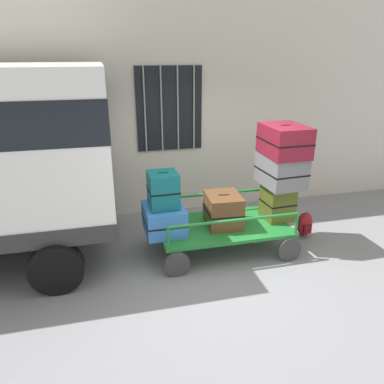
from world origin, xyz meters
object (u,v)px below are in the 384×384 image
object	(u,v)px
suitcase_left_bottom	(164,219)
backpack	(305,224)
luggage_cart	(223,229)
suitcase_left_middle	(163,190)
suitcase_center_middle	(281,170)
suitcase_center_bottom	(278,202)
suitcase_midleft_bottom	(223,210)
suitcase_center_top	(284,141)

from	to	relation	value
suitcase_left_bottom	backpack	size ratio (longest dim) A/B	1.66
luggage_cart	suitcase_left_middle	xyz separation A→B (m)	(-0.93, 0.02, 0.74)
suitcase_left_bottom	suitcase_center_middle	distance (m)	1.97
suitcase_left_bottom	suitcase_center_bottom	size ratio (longest dim) A/B	1.24
suitcase_midleft_bottom	backpack	size ratio (longest dim) A/B	1.46
luggage_cart	suitcase_left_middle	size ratio (longest dim) A/B	3.99
suitcase_center_top	backpack	xyz separation A→B (m)	(0.57, 0.08, -1.50)
suitcase_midleft_bottom	suitcase_center_middle	distance (m)	1.09
suitcase_midleft_bottom	suitcase_center_middle	bearing A→B (deg)	0.30
suitcase_center_top	backpack	bearing A→B (deg)	8.32
suitcase_center_bottom	suitcase_center_middle	world-z (taller)	suitcase_center_middle
suitcase_left_bottom	suitcase_center_top	world-z (taller)	suitcase_center_top
suitcase_center_bottom	suitcase_center_top	world-z (taller)	suitcase_center_top
suitcase_center_middle	backpack	xyz separation A→B (m)	(0.57, 0.07, -1.03)
suitcase_center_middle	backpack	size ratio (longest dim) A/B	1.75
luggage_cart	suitcase_center_top	xyz separation A→B (m)	(0.93, -0.01, 1.37)
suitcase_left_middle	suitcase_midleft_bottom	size ratio (longest dim) A/B	0.82
suitcase_center_top	suitcase_midleft_bottom	bearing A→B (deg)	179.22
luggage_cart	suitcase_midleft_bottom	size ratio (longest dim) A/B	3.25
suitcase_left_bottom	suitcase_midleft_bottom	world-z (taller)	suitcase_midleft_bottom
suitcase_left_middle	backpack	world-z (taller)	suitcase_left_middle
suitcase_center_bottom	backpack	bearing A→B (deg)	4.45
suitcase_center_bottom	suitcase_center_top	size ratio (longest dim) A/B	0.74
suitcase_left_bottom	suitcase_midleft_bottom	distance (m)	0.93
suitcase_left_bottom	suitcase_center_middle	bearing A→B (deg)	-0.24
suitcase_left_middle	suitcase_center_bottom	xyz separation A→B (m)	(1.86, 0.01, -0.38)
suitcase_left_bottom	suitcase_midleft_bottom	size ratio (longest dim) A/B	1.13
suitcase_left_middle	suitcase_center_bottom	world-z (taller)	suitcase_left_middle
suitcase_center_middle	suitcase_midleft_bottom	bearing A→B (deg)	-179.70
suitcase_midleft_bottom	luggage_cart	bearing A→B (deg)	-90.00
luggage_cart	suitcase_left_bottom	distance (m)	0.97
suitcase_left_middle	suitcase_left_bottom	bearing A→B (deg)	-90.00
suitcase_left_bottom	suitcase_center_middle	xyz separation A→B (m)	(1.86, -0.01, 0.63)
suitcase_left_middle	suitcase_midleft_bottom	bearing A→B (deg)	-0.83
luggage_cart	suitcase_center_bottom	bearing A→B (deg)	1.87
suitcase_midleft_bottom	suitcase_left_middle	bearing A→B (deg)	179.17
backpack	suitcase_center_middle	bearing A→B (deg)	-173.41
suitcase_left_bottom	suitcase_center_middle	world-z (taller)	suitcase_center_middle
suitcase_left_bottom	suitcase_center_top	bearing A→B (deg)	-0.78
suitcase_center_bottom	backpack	size ratio (longest dim) A/B	1.33
suitcase_midleft_bottom	suitcase_left_bottom	bearing A→B (deg)	179.21
suitcase_left_middle	suitcase_midleft_bottom	world-z (taller)	suitcase_left_middle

